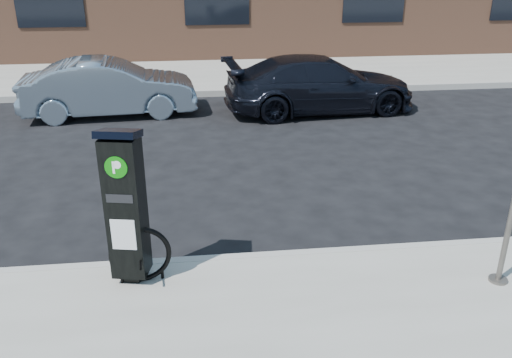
{
  "coord_description": "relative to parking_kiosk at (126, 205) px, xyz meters",
  "views": [
    {
      "loc": [
        -0.82,
        -5.52,
        3.53
      ],
      "look_at": [
        -0.12,
        0.5,
        0.91
      ],
      "focal_mm": 38.0,
      "sensor_mm": 36.0,
      "label": 1
    }
  ],
  "objects": [
    {
      "name": "ground",
      "position": [
        1.58,
        0.35,
        -1.05
      ],
      "size": [
        120.0,
        120.0,
        0.0
      ],
      "primitive_type": "plane",
      "color": "black",
      "rests_on": "ground"
    },
    {
      "name": "sidewalk_far",
      "position": [
        1.58,
        14.35,
        -0.97
      ],
      "size": [
        60.0,
        12.0,
        0.15
      ],
      "primitive_type": "cube",
      "color": "gray",
      "rests_on": "ground"
    },
    {
      "name": "curb_near",
      "position": [
        1.58,
        0.33,
        -0.97
      ],
      "size": [
        60.0,
        0.12,
        0.16
      ],
      "primitive_type": "cube",
      "color": "#9E9B93",
      "rests_on": "ground"
    },
    {
      "name": "curb_far",
      "position": [
        1.58,
        8.37,
        -0.97
      ],
      "size": [
        60.0,
        0.12,
        0.16
      ],
      "primitive_type": "cube",
      "color": "#9E9B93",
      "rests_on": "ground"
    },
    {
      "name": "parking_kiosk",
      "position": [
        0.0,
        0.0,
        0.0
      ],
      "size": [
        0.47,
        0.43,
        1.75
      ],
      "rotation": [
        0.0,
        0.0,
        -0.2
      ],
      "color": "black",
      "rests_on": "sidewalk_near"
    },
    {
      "name": "bike_rack",
      "position": [
        0.1,
        -0.05,
        -0.58
      ],
      "size": [
        0.67,
        0.12,
        0.66
      ],
      "rotation": [
        0.0,
        0.0,
        0.09
      ],
      "color": "black",
      "rests_on": "sidewalk_near"
    },
    {
      "name": "car_silver",
      "position": [
        -1.11,
        6.98,
        -0.42
      ],
      "size": [
        3.89,
        1.62,
        1.25
      ],
      "primitive_type": "imported",
      "rotation": [
        0.0,
        0.0,
        1.65
      ],
      "color": "#7F91A1",
      "rests_on": "ground"
    },
    {
      "name": "car_dark",
      "position": [
        3.61,
        6.75,
        -0.42
      ],
      "size": [
        4.48,
        2.13,
        1.26
      ],
      "primitive_type": "imported",
      "rotation": [
        0.0,
        0.0,
        1.66
      ],
      "color": "black",
      "rests_on": "ground"
    }
  ]
}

